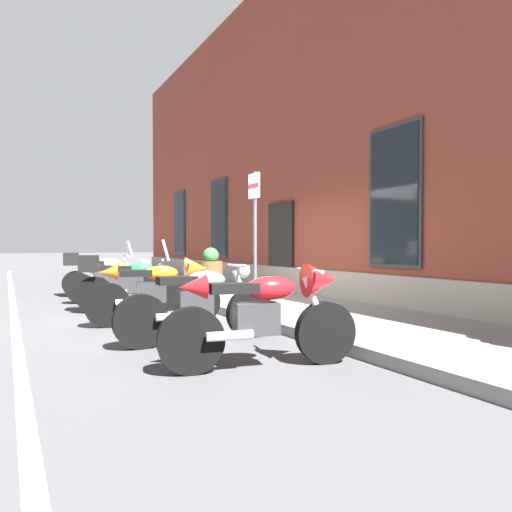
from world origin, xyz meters
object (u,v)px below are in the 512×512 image
Objects in this scene: motorcycle_yellow_naked at (118,281)px; parking_sign at (255,219)px; barrel_planter at (211,271)px; motorcycle_green_touring at (128,282)px; motorcycle_grey_naked at (200,304)px; motorcycle_orange_sport at (159,288)px; motorcycle_red_sport at (269,311)px; motorcycle_silver_touring at (101,273)px.

motorcycle_yellow_naked is 3.67m from parking_sign.
barrel_planter is at bearing 170.02° from parking_sign.
motorcycle_green_touring is 0.95× the size of motorcycle_grey_naked.
motorcycle_orange_sport is 2.93m from motorcycle_red_sport.
motorcycle_red_sport is (1.43, 0.16, 0.08)m from motorcycle_grey_naked.
motorcycle_yellow_naked is 1.99× the size of barrel_planter.
motorcycle_green_touring is 1.61m from motorcycle_orange_sport.
motorcycle_green_touring reaches higher than barrel_planter.
motorcycle_orange_sport is at bearing 3.62° from motorcycle_green_touring.
motorcycle_green_touring is (3.07, -0.06, -0.00)m from motorcycle_silver_touring.
barrel_planter is (-0.29, 2.32, 0.12)m from motorcycle_yellow_naked.
motorcycle_silver_touring is 0.94× the size of motorcycle_grey_naked.
motorcycle_green_touring reaches higher than motorcycle_red_sport.
motorcycle_grey_naked is 1.04× the size of motorcycle_red_sport.
motorcycle_green_touring is 3.08m from barrel_planter.
motorcycle_silver_touring is at bearing -157.87° from parking_sign.
motorcycle_silver_touring is at bearing -177.95° from motorcycle_red_sport.
motorcycle_grey_naked is (1.49, 0.07, -0.08)m from motorcycle_orange_sport.
parking_sign is 3.52m from barrel_planter.
parking_sign is at bearing 153.30° from motorcycle_red_sport.
motorcycle_yellow_naked is at bearing 3.30° from motorcycle_silver_touring.
parking_sign is (-3.09, 1.56, 1.12)m from motorcycle_red_sport.
motorcycle_red_sport is at bearing 1.75° from motorcycle_yellow_naked.
motorcycle_green_touring is at bearing -176.82° from motorcycle_grey_naked.
barrel_planter is at bearing 97.24° from motorcycle_yellow_naked.
barrel_planter is (-3.29, 0.58, -1.10)m from parking_sign.
parking_sign is at bearing 30.21° from motorcycle_yellow_naked.
motorcycle_silver_touring is 2.69m from barrel_planter.
motorcycle_red_sport is at bearing 2.05° from motorcycle_silver_touring.
motorcycle_silver_touring is at bearing -176.70° from motorcycle_yellow_naked.
barrel_planter is at bearing 161.50° from motorcycle_red_sport.
motorcycle_silver_touring is 4.67m from motorcycle_orange_sport.
motorcycle_green_touring is at bearing -176.38° from motorcycle_orange_sport.
motorcycle_silver_touring is 0.98× the size of motorcycle_red_sport.
motorcycle_grey_naked is at bearing 0.36° from motorcycle_yellow_naked.
motorcycle_orange_sport is (4.67, 0.05, 0.01)m from motorcycle_silver_touring.
motorcycle_grey_naked is at bearing -173.79° from motorcycle_red_sport.
motorcycle_green_touring is at bearing -5.21° from motorcycle_yellow_naked.
motorcycle_silver_touring is 0.84× the size of parking_sign.
motorcycle_grey_naked is 5.45m from barrel_planter.
motorcycle_green_touring is 4.54m from motorcycle_red_sport.
motorcycle_silver_touring reaches higher than motorcycle_yellow_naked.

